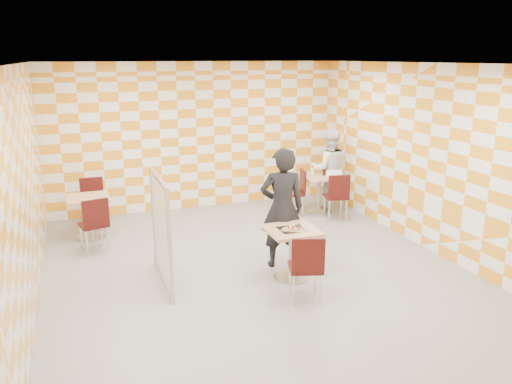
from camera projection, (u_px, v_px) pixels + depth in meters
The scene contains 15 objects.
room_shell at pixel (242, 165), 7.58m from camera, with size 7.00×7.00×7.00m.
main_table at pixel (292, 245), 7.06m from camera, with size 0.70×0.70×0.75m.
second_table at pixel (319, 188), 10.13m from camera, with size 0.70×0.70×0.75m.
empty_table at pixel (89, 210), 8.68m from camera, with size 0.70×0.70×0.75m.
chair_main_front at pixel (307, 264), 6.34m from camera, with size 0.53×0.53×0.92m.
chair_second_front at pixel (337, 193), 9.61m from camera, with size 0.50×0.51×0.92m.
chair_second_side at pixel (297, 189), 9.94m from camera, with size 0.51×0.50×0.92m.
chair_empty_near at pixel (95, 221), 8.00m from camera, with size 0.51×0.52×0.92m.
chair_empty_far at pixel (93, 199), 9.24m from camera, with size 0.42×0.43×0.92m.
partition at pixel (161, 230), 6.84m from camera, with size 0.08×1.38×1.55m.
man_dark at pixel (282, 208), 7.42m from camera, with size 0.67×0.44×1.82m, color black.
man_white at pixel (329, 169), 10.34m from camera, with size 0.81×0.63×1.67m, color white.
pizza_on_foil at pixel (292, 228), 6.98m from camera, with size 0.40×0.40×0.04m.
sport_bottle at pixel (312, 171), 10.13m from camera, with size 0.06×0.06×0.20m.
soda_bottle at pixel (324, 170), 10.14m from camera, with size 0.07×0.07×0.23m.
Camera 1 is at (-2.34, -6.50, 3.09)m, focal length 35.00 mm.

